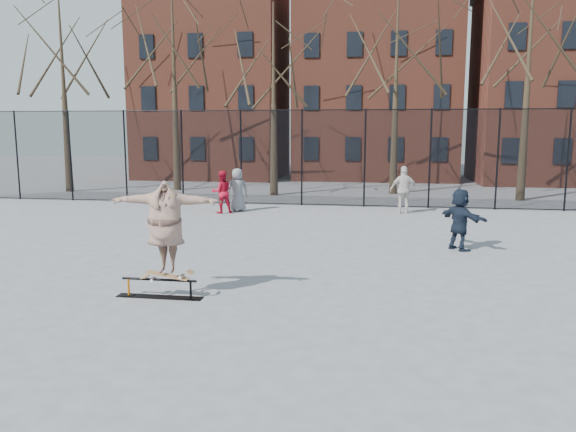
% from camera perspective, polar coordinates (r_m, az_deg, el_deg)
% --- Properties ---
extents(ground, '(100.00, 100.00, 0.00)m').
position_cam_1_polar(ground, '(10.85, -0.48, -8.36)').
color(ground, slate).
extents(skate_rail, '(1.69, 0.26, 0.37)m').
position_cam_1_polar(skate_rail, '(11.15, -12.93, -7.33)').
color(skate_rail, black).
rests_on(skate_rail, ground).
extents(skateboard, '(0.90, 0.21, 0.11)m').
position_cam_1_polar(skateboard, '(11.02, -12.14, -6.00)').
color(skateboard, brown).
rests_on(skateboard, skate_rail).
extents(skater, '(2.20, 0.78, 1.75)m').
position_cam_1_polar(skater, '(10.82, -12.30, -1.24)').
color(skater, '#483C98').
rests_on(skater, skateboard).
extents(bystander_grey, '(0.98, 0.85, 1.69)m').
position_cam_1_polar(bystander_grey, '(21.94, -5.15, 2.66)').
color(bystander_grey, slate).
rests_on(bystander_grey, ground).
extents(bystander_red, '(0.99, 0.91, 1.63)m').
position_cam_1_polar(bystander_red, '(21.56, -6.74, 2.44)').
color(bystander_red, '#B51027').
rests_on(bystander_red, ground).
extents(bystander_white, '(1.09, 0.53, 1.80)m').
position_cam_1_polar(bystander_white, '(21.77, 11.70, 2.62)').
color(bystander_white, beige).
rests_on(bystander_white, ground).
extents(bystander_navy, '(1.32, 1.50, 1.65)m').
position_cam_1_polar(bystander_navy, '(15.56, 17.06, -0.35)').
color(bystander_navy, '#17202F').
rests_on(bystander_navy, ground).
extents(fence, '(34.03, 0.07, 4.00)m').
position_cam_1_polar(fence, '(23.31, 4.81, 6.02)').
color(fence, black).
rests_on(fence, ground).
extents(tree_row, '(33.66, 7.46, 10.67)m').
position_cam_1_polar(tree_row, '(27.75, 5.12, 17.46)').
color(tree_row, black).
rests_on(tree_row, ground).
extents(rowhouses, '(29.00, 7.00, 13.00)m').
position_cam_1_polar(rowhouses, '(36.34, 7.66, 13.33)').
color(rowhouses, brown).
rests_on(rowhouses, ground).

